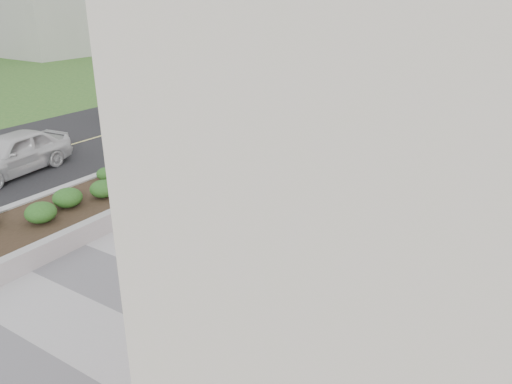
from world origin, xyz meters
TOP-DOWN VIEW (x-y plane):
  - ground at (0.00, 0.00)m, footprint 160.00×160.00m
  - walkway at (0.00, 3.00)m, footprint 8.00×36.00m
  - planter at (-5.50, 7.00)m, footprint 3.00×18.00m
  - street at (-12.00, 7.00)m, footprint 10.00×40.00m
  - traffic_signal_near at (-7.23, 17.50)m, footprint 0.33×0.28m
  - traffic_signal_far at (-16.43, 17.00)m, footprint 0.33×0.28m
  - manhole_cover at (0.50, 3.00)m, footprint 0.44×0.44m
  - skateboarder at (1.28, 2.68)m, footprint 0.42×0.74m
  - car_white at (-10.67, 4.91)m, footprint 2.36×4.69m
  - car_silver at (-13.92, 14.59)m, footprint 2.40×4.88m
  - car_dark at (-12.24, 20.21)m, footprint 3.57×5.30m

SIDE VIEW (x-z plane):
  - ground at x=0.00m, z-range 0.00..0.00m
  - street at x=-12.00m, z-range 0.00..0.00m
  - manhole_cover at x=0.50m, z-range 0.00..0.01m
  - walkway at x=0.00m, z-range 0.00..0.01m
  - planter at x=-5.50m, z-range -0.03..0.87m
  - skateboarder at x=1.28m, z-range 0.01..1.31m
  - car_dark at x=-12.24m, z-range 0.00..1.43m
  - car_white at x=-10.67m, z-range 0.00..1.53m
  - car_silver at x=-13.92m, z-range 0.00..1.54m
  - traffic_signal_near at x=-7.23m, z-range 0.66..4.86m
  - traffic_signal_far at x=-16.43m, z-range 0.66..4.86m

